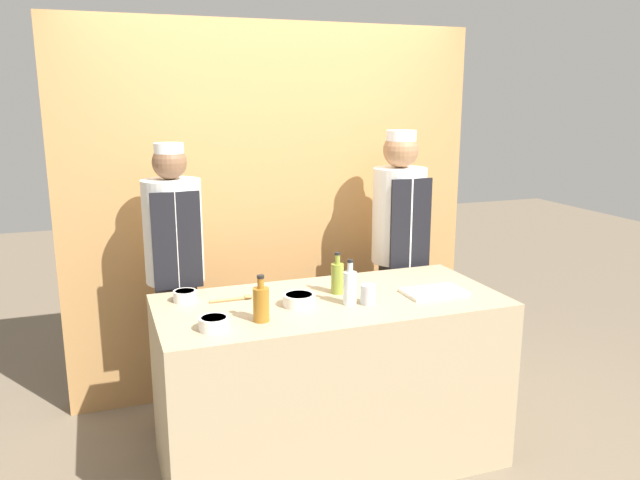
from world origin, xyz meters
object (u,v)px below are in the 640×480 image
object	(u,v)px
bottle_clear	(350,287)
chef_left	(176,278)
sauce_bowl_white	(185,295)
cup_steel	(368,294)
bottle_oil	(337,277)
wooden_spoon	(237,298)
sauce_bowl_brown	(299,299)
cutting_board	(434,292)
sauce_bowl_purple	(214,323)
bottle_amber	(261,303)
chef_right	(398,253)

from	to	relation	value
bottle_clear	chef_left	size ratio (longest dim) A/B	0.14
sauce_bowl_white	bottle_clear	distance (m)	0.85
sauce_bowl_white	cup_steel	world-z (taller)	cup_steel
bottle_oil	wooden_spoon	size ratio (longest dim) A/B	0.98
sauce_bowl_brown	wooden_spoon	world-z (taller)	sauce_bowl_brown
cutting_board	cup_steel	xyz separation A→B (m)	(-0.40, -0.03, 0.04)
cup_steel	bottle_oil	bearing A→B (deg)	109.95
sauce_bowl_white	chef_left	bearing A→B (deg)	89.47
cup_steel	sauce_bowl_white	bearing A→B (deg)	157.33
sauce_bowl_brown	bottle_clear	size ratio (longest dim) A/B	0.70
sauce_bowl_purple	bottle_oil	bearing A→B (deg)	23.25
wooden_spoon	sauce_bowl_brown	bearing A→B (deg)	-34.52
cutting_board	bottle_oil	bearing A→B (deg)	158.70
bottle_amber	bottle_oil	size ratio (longest dim) A/B	0.99
sauce_bowl_brown	bottle_amber	bearing A→B (deg)	-147.67
chef_right	cutting_board	bearing A→B (deg)	-102.17
chef_left	chef_right	bearing A→B (deg)	0.00
sauce_bowl_purple	bottle_amber	size ratio (longest dim) A/B	0.62
cup_steel	chef_left	world-z (taller)	chef_left
sauce_bowl_brown	bottle_amber	world-z (taller)	bottle_amber
bottle_oil	chef_right	bearing A→B (deg)	40.65
sauce_bowl_white	bottle_oil	world-z (taller)	bottle_oil
sauce_bowl_purple	cup_steel	xyz separation A→B (m)	(0.80, 0.09, 0.02)
bottle_amber	wooden_spoon	distance (m)	0.35
bottle_amber	cup_steel	xyz separation A→B (m)	(0.57, 0.05, -0.04)
sauce_bowl_purple	bottle_amber	xyz separation A→B (m)	(0.23, 0.04, 0.05)
chef_left	chef_right	world-z (taller)	chef_right
sauce_bowl_brown	sauce_bowl_white	world-z (taller)	sauce_bowl_brown
bottle_clear	chef_right	world-z (taller)	chef_right
sauce_bowl_purple	chef_left	bearing A→B (deg)	94.10
sauce_bowl_brown	chef_right	world-z (taller)	chef_right
sauce_bowl_white	cutting_board	size ratio (longest dim) A/B	0.37
cutting_board	chef_right	distance (m)	0.75
wooden_spoon	sauce_bowl_white	bearing A→B (deg)	163.19
bottle_oil	cup_steel	bearing A→B (deg)	-70.05
cup_steel	wooden_spoon	size ratio (longest dim) A/B	0.44
sauce_bowl_white	chef_left	size ratio (longest dim) A/B	0.07
sauce_bowl_purple	sauce_bowl_white	xyz separation A→B (m)	(-0.07, 0.45, -0.00)
sauce_bowl_purple	chef_left	distance (m)	0.86
wooden_spoon	chef_left	size ratio (longest dim) A/B	0.13
sauce_bowl_brown	chef_left	size ratio (longest dim) A/B	0.10
sauce_bowl_purple	cutting_board	size ratio (longest dim) A/B	0.43
sauce_bowl_white	chef_right	distance (m)	1.48
sauce_bowl_purple	wooden_spoon	distance (m)	0.42
sauce_bowl_purple	chef_right	world-z (taller)	chef_right
wooden_spoon	chef_right	xyz separation A→B (m)	(1.17, 0.48, 0.03)
sauce_bowl_purple	cup_steel	distance (m)	0.80
bottle_clear	sauce_bowl_white	bearing A→B (deg)	156.78
sauce_bowl_purple	cup_steel	bearing A→B (deg)	6.34
sauce_bowl_brown	cutting_board	distance (m)	0.74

